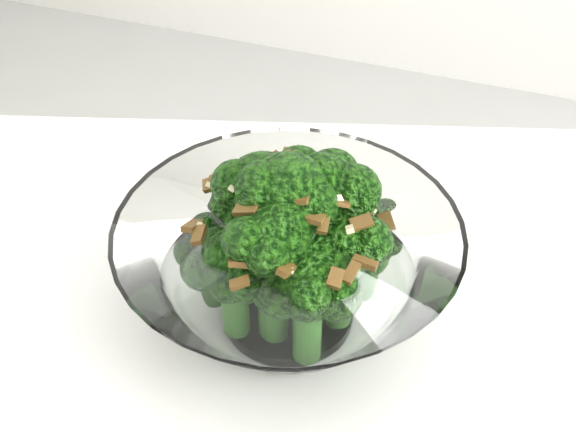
% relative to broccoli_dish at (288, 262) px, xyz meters
% --- Properties ---
extents(broccoli_dish, '(0.22, 0.22, 0.14)m').
position_rel_broccoli_dish_xyz_m(broccoli_dish, '(0.00, 0.00, 0.00)').
color(broccoli_dish, white).
rests_on(broccoli_dish, table).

